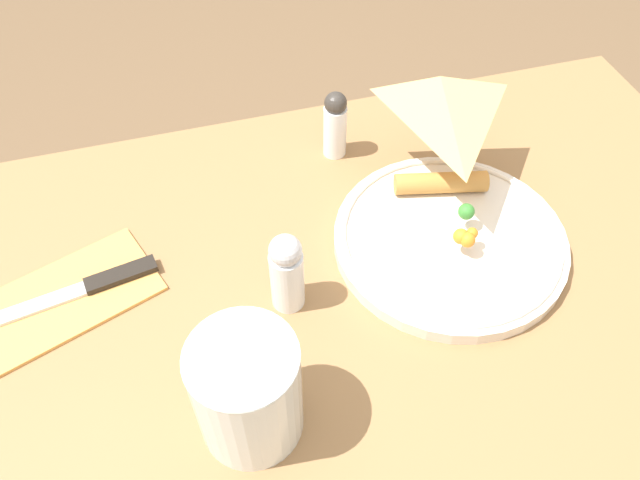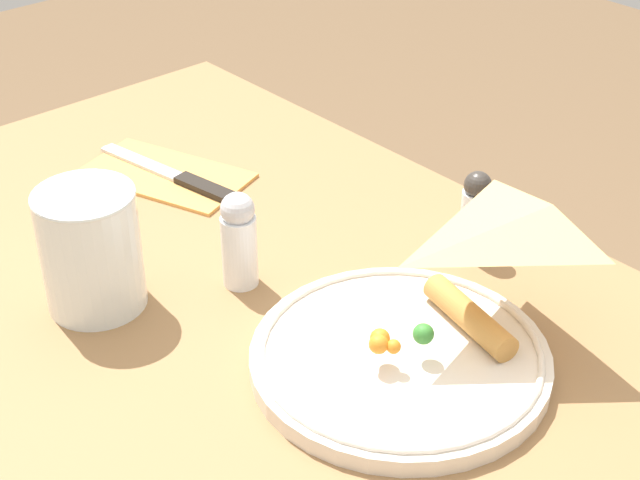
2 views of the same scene
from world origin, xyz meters
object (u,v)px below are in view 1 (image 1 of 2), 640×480
(napkin_folded, at_px, (64,299))
(dining_table, at_px, (341,393))
(milk_glass, at_px, (248,395))
(salt_shaker, at_px, (287,272))
(pepper_shaker, at_px, (335,124))
(plate_pizza, at_px, (450,236))
(butter_knife, at_px, (72,292))

(napkin_folded, bearing_deg, dining_table, 156.27)
(milk_glass, distance_m, salt_shaker, 0.13)
(napkin_folded, distance_m, pepper_shaker, 0.36)
(napkin_folded, distance_m, salt_shaker, 0.23)
(napkin_folded, height_order, pepper_shaker, pepper_shaker)
(plate_pizza, relative_size, butter_knife, 1.26)
(napkin_folded, relative_size, butter_knife, 1.04)
(butter_knife, distance_m, salt_shaker, 0.22)
(butter_knife, relative_size, salt_shaker, 2.07)
(dining_table, distance_m, plate_pizza, 0.22)
(butter_knife, height_order, pepper_shaker, pepper_shaker)
(dining_table, height_order, plate_pizza, plate_pizza)
(salt_shaker, xyz_separation_m, pepper_shaker, (-0.11, -0.20, -0.00))
(napkin_folded, relative_size, salt_shaker, 2.16)
(dining_table, relative_size, pepper_shaker, 11.35)
(dining_table, bearing_deg, milk_glass, 31.60)
(milk_glass, bearing_deg, plate_pizza, -150.41)
(dining_table, distance_m, butter_knife, 0.31)
(plate_pizza, bearing_deg, butter_knife, -5.97)
(dining_table, distance_m, napkin_folded, 0.32)
(butter_knife, height_order, salt_shaker, salt_shaker)
(dining_table, bearing_deg, pepper_shaker, -104.61)
(dining_table, bearing_deg, salt_shaker, -50.38)
(dining_table, height_order, salt_shaker, salt_shaker)
(milk_glass, xyz_separation_m, butter_knife, (0.15, -0.18, -0.05))
(dining_table, relative_size, napkin_folded, 4.87)
(milk_glass, relative_size, salt_shaker, 1.20)
(plate_pizza, xyz_separation_m, milk_glass, (0.25, 0.14, 0.04))
(dining_table, bearing_deg, napkin_folded, -23.73)
(plate_pizza, xyz_separation_m, napkin_folded, (0.41, -0.04, -0.01))
(butter_knife, bearing_deg, plate_pizza, 163.91)
(pepper_shaker, bearing_deg, dining_table, 75.39)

